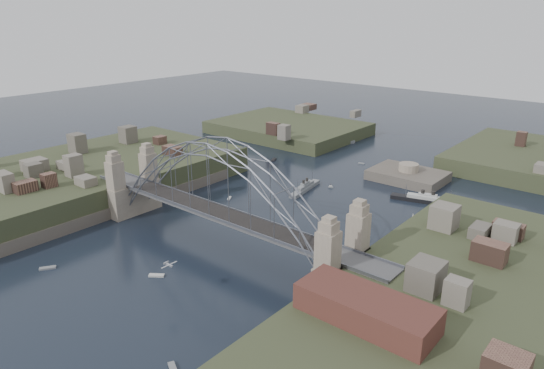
{
  "coord_description": "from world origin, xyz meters",
  "views": [
    {
      "loc": [
        71.66,
        -68.13,
        49.68
      ],
      "look_at": [
        0.0,
        18.0,
        10.0
      ],
      "focal_mm": 32.18,
      "sensor_mm": 36.0,
      "label": 1
    }
  ],
  "objects_px": {
    "bridge": "(219,196)",
    "ocean_liner": "(427,200)",
    "naval_cruiser_far": "(340,143)",
    "fort_island": "(407,181)",
    "wharf_shed": "(366,308)",
    "naval_cruiser_near": "(305,188)"
  },
  "relations": [
    {
      "from": "bridge",
      "to": "ocean_liner",
      "type": "relative_size",
      "value": 4.23
    },
    {
      "from": "ocean_liner",
      "to": "naval_cruiser_far",
      "type": "bearing_deg",
      "value": 144.22
    },
    {
      "from": "naval_cruiser_far",
      "to": "ocean_liner",
      "type": "xyz_separation_m",
      "value": [
        52.14,
        -37.57,
        0.01
      ]
    },
    {
      "from": "fort_island",
      "to": "wharf_shed",
      "type": "bearing_deg",
      "value": -69.15
    },
    {
      "from": "bridge",
      "to": "naval_cruiser_far",
      "type": "bearing_deg",
      "value": 106.51
    },
    {
      "from": "wharf_shed",
      "to": "naval_cruiser_far",
      "type": "xyz_separation_m",
      "value": [
        -71.59,
        107.07,
        -9.26
      ]
    },
    {
      "from": "fort_island",
      "to": "naval_cruiser_far",
      "type": "relative_size",
      "value": 1.58
    },
    {
      "from": "fort_island",
      "to": "naval_cruiser_near",
      "type": "bearing_deg",
      "value": -124.37
    },
    {
      "from": "wharf_shed",
      "to": "naval_cruiser_near",
      "type": "distance_m",
      "value": 76.38
    },
    {
      "from": "naval_cruiser_near",
      "to": "naval_cruiser_far",
      "type": "distance_m",
      "value": 55.06
    },
    {
      "from": "wharf_shed",
      "to": "ocean_liner",
      "type": "xyz_separation_m",
      "value": [
        -19.45,
        69.5,
        -9.25
      ]
    },
    {
      "from": "bridge",
      "to": "fort_island",
      "type": "bearing_deg",
      "value": 80.27
    },
    {
      "from": "naval_cruiser_near",
      "to": "wharf_shed",
      "type": "bearing_deg",
      "value": -47.51
    },
    {
      "from": "wharf_shed",
      "to": "naval_cruiser_near",
      "type": "xyz_separation_m",
      "value": [
        -51.21,
        55.91,
        -9.25
      ]
    },
    {
      "from": "fort_island",
      "to": "bridge",
      "type": "bearing_deg",
      "value": -99.73
    },
    {
      "from": "ocean_liner",
      "to": "naval_cruiser_near",
      "type": "bearing_deg",
      "value": -156.85
    },
    {
      "from": "bridge",
      "to": "fort_island",
      "type": "relative_size",
      "value": 3.82
    },
    {
      "from": "ocean_liner",
      "to": "fort_island",
      "type": "bearing_deg",
      "value": 130.88
    },
    {
      "from": "fort_island",
      "to": "naval_cruiser_far",
      "type": "distance_m",
      "value": 45.83
    },
    {
      "from": "fort_island",
      "to": "ocean_liner",
      "type": "xyz_separation_m",
      "value": [
        12.55,
        -14.5,
        1.09
      ]
    },
    {
      "from": "bridge",
      "to": "naval_cruiser_near",
      "type": "distance_m",
      "value": 44.08
    },
    {
      "from": "wharf_shed",
      "to": "ocean_liner",
      "type": "relative_size",
      "value": 1.01
    }
  ]
}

